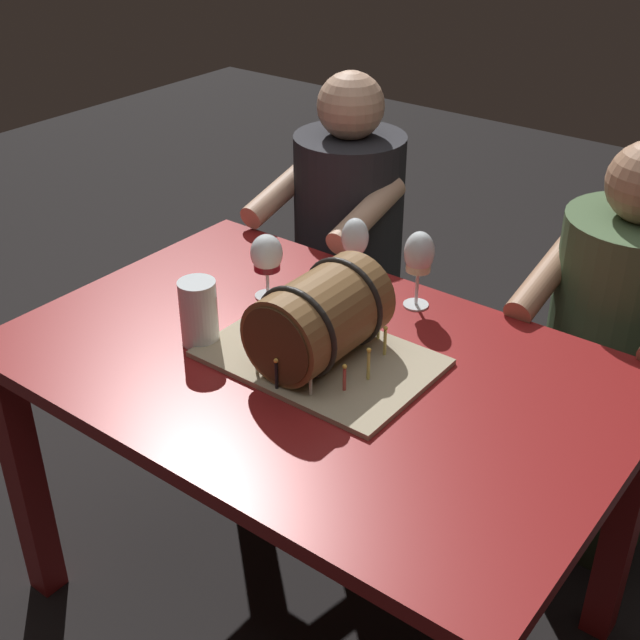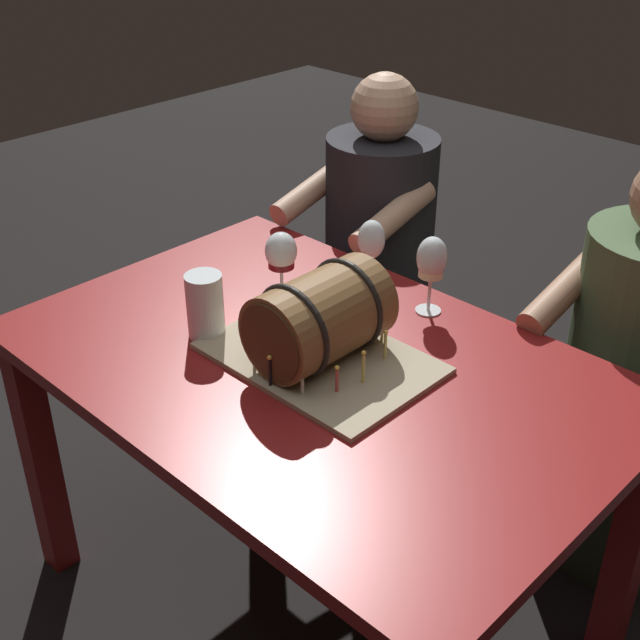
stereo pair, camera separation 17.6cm
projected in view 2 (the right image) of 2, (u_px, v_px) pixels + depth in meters
The scene contains 9 objects.
ground_plane at pixel (316, 604), 2.19m from camera, with size 8.00×8.00×0.00m, color black.
dining_table at pixel (315, 404), 1.86m from camera, with size 1.33×0.87×0.75m.
barrel_cake at pixel (320, 323), 1.76m from camera, with size 0.48×0.33×0.21m.
wine_glass_red at pixel (281, 254), 2.01m from camera, with size 0.08×0.08×0.16m.
wine_glass_white at pixel (432, 261), 1.92m from camera, with size 0.07×0.07×0.19m.
wine_glass_empty at pixel (371, 241), 2.03m from camera, with size 0.07×0.07×0.18m.
beer_pint at pixel (205, 307), 1.86m from camera, with size 0.08×0.08×0.15m.
person_seated_left at pixel (377, 280), 2.60m from camera, with size 0.38×0.47×1.16m.
person_seated_right at pixel (632, 389), 2.10m from camera, with size 0.38×0.46×1.14m.
Camera 2 is at (1.06, -1.08, 1.75)m, focal length 47.44 mm.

